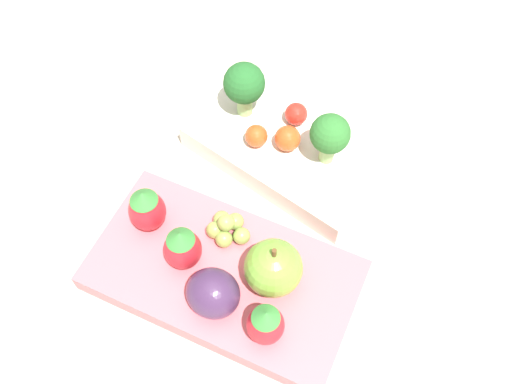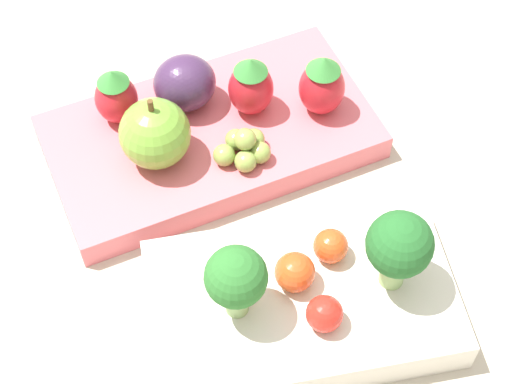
# 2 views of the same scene
# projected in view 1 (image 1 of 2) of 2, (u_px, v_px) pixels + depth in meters

# --- Properties ---
(ground_plane) EXTENTS (4.00, 4.00, 0.00)m
(ground_plane) POSITION_uv_depth(u_px,v_px,m) (265.00, 214.00, 0.54)
(ground_plane) COLOR #BCB29E
(bento_box_savoury) EXTENTS (0.20, 0.14, 0.03)m
(bento_box_savoury) POSITION_uv_depth(u_px,v_px,m) (288.00, 147.00, 0.57)
(bento_box_savoury) COLOR silver
(bento_box_savoury) RESTS_ON ground_plane
(bento_box_fruit) EXTENTS (0.24, 0.14, 0.02)m
(bento_box_fruit) POSITION_uv_depth(u_px,v_px,m) (219.00, 273.00, 0.50)
(bento_box_fruit) COLOR #DB6670
(bento_box_fruit) RESTS_ON ground_plane
(broccoli_floret_0) EXTENTS (0.04, 0.04, 0.06)m
(broccoli_floret_0) POSITION_uv_depth(u_px,v_px,m) (244.00, 85.00, 0.54)
(broccoli_floret_0) COLOR #93B770
(broccoli_floret_0) RESTS_ON bento_box_savoury
(broccoli_floret_1) EXTENTS (0.04, 0.04, 0.06)m
(broccoli_floret_1) POSITION_uv_depth(u_px,v_px,m) (330.00, 135.00, 0.51)
(broccoli_floret_1) COLOR #93B770
(broccoli_floret_1) RESTS_ON bento_box_savoury
(cherry_tomato_0) EXTENTS (0.03, 0.03, 0.03)m
(cherry_tomato_0) POSITION_uv_depth(u_px,v_px,m) (288.00, 138.00, 0.54)
(cherry_tomato_0) COLOR #DB4C1E
(cherry_tomato_0) RESTS_ON bento_box_savoury
(cherry_tomato_1) EXTENTS (0.02, 0.02, 0.02)m
(cherry_tomato_1) POSITION_uv_depth(u_px,v_px,m) (256.00, 136.00, 0.54)
(cherry_tomato_1) COLOR #DB4C1E
(cherry_tomato_1) RESTS_ON bento_box_savoury
(cherry_tomato_2) EXTENTS (0.02, 0.02, 0.02)m
(cherry_tomato_2) POSITION_uv_depth(u_px,v_px,m) (296.00, 114.00, 0.56)
(cherry_tomato_2) COLOR red
(cherry_tomato_2) RESTS_ON bento_box_savoury
(apple) EXTENTS (0.05, 0.05, 0.06)m
(apple) POSITION_uv_depth(u_px,v_px,m) (273.00, 268.00, 0.46)
(apple) COLOR #70A838
(apple) RESTS_ON bento_box_fruit
(strawberry_0) EXTENTS (0.03, 0.03, 0.05)m
(strawberry_0) POSITION_uv_depth(u_px,v_px,m) (147.00, 209.00, 0.49)
(strawberry_0) COLOR red
(strawberry_0) RESTS_ON bento_box_fruit
(strawberry_1) EXTENTS (0.03, 0.03, 0.05)m
(strawberry_1) POSITION_uv_depth(u_px,v_px,m) (183.00, 248.00, 0.47)
(strawberry_1) COLOR red
(strawberry_1) RESTS_ON bento_box_fruit
(strawberry_2) EXTENTS (0.03, 0.03, 0.05)m
(strawberry_2) POSITION_uv_depth(u_px,v_px,m) (266.00, 324.00, 0.44)
(strawberry_2) COLOR red
(strawberry_2) RESTS_ON bento_box_fruit
(plum) EXTENTS (0.04, 0.04, 0.04)m
(plum) POSITION_uv_depth(u_px,v_px,m) (213.00, 293.00, 0.46)
(plum) COLOR #42284C
(plum) RESTS_ON bento_box_fruit
(grape_cluster) EXTENTS (0.03, 0.04, 0.03)m
(grape_cluster) POSITION_uv_depth(u_px,v_px,m) (226.00, 228.00, 0.50)
(grape_cluster) COLOR #8EA84C
(grape_cluster) RESTS_ON bento_box_fruit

